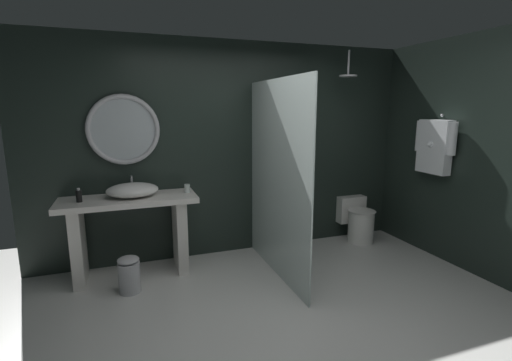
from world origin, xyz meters
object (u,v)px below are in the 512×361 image
at_px(waste_bin, 129,274).
at_px(vessel_sink, 132,190).
at_px(rain_shower_head, 348,74).
at_px(toilet, 358,221).
at_px(tumbler_cup, 187,188).
at_px(soap_dispenser, 79,196).
at_px(round_wall_mirror, 124,130).
at_px(hanging_bathrobe, 435,145).

bearing_deg(waste_bin, vessel_sink, 78.40).
bearing_deg(rain_shower_head, toilet, 15.40).
distance_m(tumbler_cup, soap_dispenser, 1.10).
xyz_separation_m(rain_shower_head, toilet, (0.33, 0.09, -1.94)).
bearing_deg(vessel_sink, tumbler_cup, -0.18).
relative_size(tumbler_cup, toilet, 0.16).
relative_size(round_wall_mirror, rain_shower_head, 2.45).
relative_size(hanging_bathrobe, toilet, 1.19).
height_order(round_wall_mirror, rain_shower_head, rain_shower_head).
height_order(soap_dispenser, round_wall_mirror, round_wall_mirror).
bearing_deg(waste_bin, round_wall_mirror, 86.31).
distance_m(hanging_bathrobe, toilet, 1.40).
height_order(soap_dispenser, hanging_bathrobe, hanging_bathrobe).
bearing_deg(toilet, tumbler_cup, -179.26).
relative_size(tumbler_cup, rain_shower_head, 0.30).
relative_size(vessel_sink, rain_shower_head, 1.72).
height_order(rain_shower_head, toilet, rain_shower_head).
bearing_deg(vessel_sink, soap_dispenser, -173.19).
bearing_deg(round_wall_mirror, vessel_sink, -78.47).
bearing_deg(round_wall_mirror, tumbler_cup, -20.08).
xyz_separation_m(vessel_sink, hanging_bathrobe, (3.41, -0.69, 0.43)).
height_order(soap_dispenser, waste_bin, soap_dispenser).
bearing_deg(hanging_bathrobe, toilet, 124.96).
distance_m(round_wall_mirror, rain_shower_head, 2.73).
bearing_deg(toilet, vessel_sink, -179.45).
height_order(vessel_sink, soap_dispenser, vessel_sink).
height_order(tumbler_cup, rain_shower_head, rain_shower_head).
distance_m(vessel_sink, soap_dispenser, 0.52).
height_order(toilet, waste_bin, toilet).
xyz_separation_m(soap_dispenser, round_wall_mirror, (0.47, 0.29, 0.64)).
relative_size(round_wall_mirror, toilet, 1.31).
bearing_deg(toilet, waste_bin, -171.21).
relative_size(rain_shower_head, hanging_bathrobe, 0.45).
distance_m(rain_shower_head, hanging_bathrobe, 1.33).
relative_size(soap_dispenser, waste_bin, 0.39).
relative_size(soap_dispenser, round_wall_mirror, 0.19).
xyz_separation_m(round_wall_mirror, rain_shower_head, (2.63, -0.29, 0.64)).
relative_size(rain_shower_head, waste_bin, 0.85).
xyz_separation_m(tumbler_cup, soap_dispenser, (-1.10, -0.06, 0.02)).
distance_m(vessel_sink, rain_shower_head, 2.88).
height_order(round_wall_mirror, hanging_bathrobe, round_wall_mirror).
xyz_separation_m(vessel_sink, soap_dispenser, (-0.52, -0.06, -0.01)).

